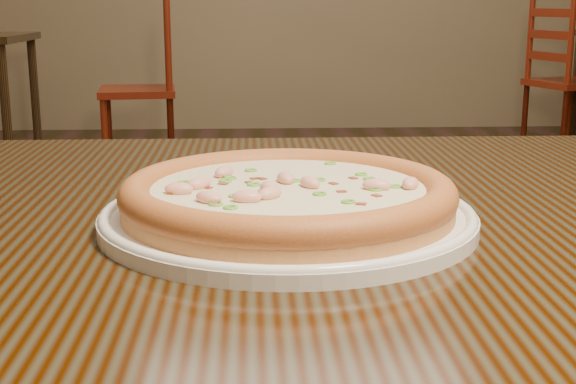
{
  "coord_description": "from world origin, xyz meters",
  "views": [
    {
      "loc": [
        -0.3,
        -1.44,
        0.94
      ],
      "look_at": [
        -0.27,
        -0.77,
        0.78
      ],
      "focal_mm": 50.0,
      "sensor_mm": 36.0,
      "label": 1
    }
  ],
  "objects_px": {
    "chair_c": "(563,82)",
    "pizza": "(288,195)",
    "chair_b": "(147,90)",
    "plate": "(288,216)",
    "hero_table": "(411,309)"
  },
  "relations": [
    {
      "from": "pizza",
      "to": "chair_b",
      "type": "height_order",
      "value": "chair_b"
    },
    {
      "from": "plate",
      "to": "chair_c",
      "type": "height_order",
      "value": "chair_c"
    },
    {
      "from": "plate",
      "to": "pizza",
      "type": "height_order",
      "value": "pizza"
    },
    {
      "from": "pizza",
      "to": "chair_c",
      "type": "height_order",
      "value": "chair_c"
    },
    {
      "from": "chair_b",
      "to": "plate",
      "type": "bearing_deg",
      "value": -81.08
    },
    {
      "from": "hero_table",
      "to": "chair_b",
      "type": "xyz_separation_m",
      "value": [
        -0.74,
        3.88,
        -0.21
      ]
    },
    {
      "from": "hero_table",
      "to": "pizza",
      "type": "height_order",
      "value": "pizza"
    },
    {
      "from": "plate",
      "to": "chair_c",
      "type": "distance_m",
      "value": 4.66
    },
    {
      "from": "chair_c",
      "to": "pizza",
      "type": "bearing_deg",
      "value": -114.22
    },
    {
      "from": "chair_b",
      "to": "chair_c",
      "type": "xyz_separation_m",
      "value": [
        2.52,
        0.31,
        0.0
      ]
    },
    {
      "from": "hero_table",
      "to": "plate",
      "type": "height_order",
      "value": "plate"
    },
    {
      "from": "plate",
      "to": "chair_b",
      "type": "relative_size",
      "value": 0.34
    },
    {
      "from": "pizza",
      "to": "chair_c",
      "type": "xyz_separation_m",
      "value": [
        1.91,
        4.24,
        -0.34
      ]
    },
    {
      "from": "hero_table",
      "to": "chair_c",
      "type": "distance_m",
      "value": 4.56
    },
    {
      "from": "chair_b",
      "to": "chair_c",
      "type": "bearing_deg",
      "value": 7.01
    }
  ]
}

